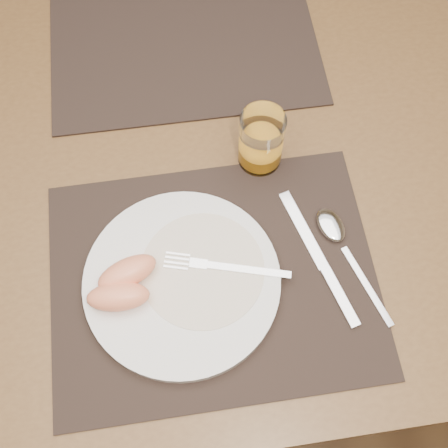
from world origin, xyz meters
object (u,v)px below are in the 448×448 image
at_px(placemat_near, 214,278).
at_px(plate, 182,281).
at_px(knife, 324,268).
at_px(fork, 216,266).
at_px(juice_glass, 261,142).
at_px(spoon, 336,234).
at_px(placemat_far, 183,36).
at_px(table, 195,173).

distance_m(placemat_near, plate, 0.04).
bearing_deg(knife, fork, 172.51).
bearing_deg(placemat_near, juice_glass, 62.13).
xyz_separation_m(plate, knife, (0.20, -0.01, -0.01)).
bearing_deg(spoon, juice_glass, 121.00).
height_order(fork, spoon, fork).
relative_size(plate, fork, 1.57).
bearing_deg(placemat_near, placemat_far, 88.92).
xyz_separation_m(placemat_near, juice_glass, (0.10, 0.18, 0.05)).
bearing_deg(knife, juice_glass, 107.13).
distance_m(fork, juice_glass, 0.20).
xyz_separation_m(plate, juice_glass, (0.14, 0.18, 0.04)).
distance_m(placemat_far, fork, 0.43).
height_order(placemat_near, juice_glass, juice_glass).
bearing_deg(placemat_far, fork, -90.44).
bearing_deg(fork, table, 92.07).
distance_m(placemat_far, juice_glass, 0.28).
relative_size(placemat_near, placemat_far, 1.00).
distance_m(placemat_near, juice_glass, 0.21).
height_order(placemat_near, placemat_far, same).
distance_m(knife, juice_glass, 0.20).
bearing_deg(spoon, fork, -171.06).
xyz_separation_m(placemat_far, plate, (-0.05, -0.44, 0.01)).
bearing_deg(placemat_near, knife, -3.46).
bearing_deg(placemat_far, spoon, -66.63).
distance_m(table, fork, 0.23).
distance_m(placemat_far, plate, 0.44).
xyz_separation_m(fork, spoon, (0.18, 0.03, -0.01)).
xyz_separation_m(spoon, juice_glass, (-0.09, 0.14, 0.04)).
height_order(knife, juice_glass, juice_glass).
relative_size(placemat_near, spoon, 2.38).
relative_size(table, knife, 6.47).
height_order(placemat_far, fork, fork).
bearing_deg(fork, placemat_far, 89.56).
xyz_separation_m(placemat_far, spoon, (0.17, -0.40, 0.01)).
bearing_deg(fork, knife, -7.49).
bearing_deg(juice_glass, spoon, -59.00).
bearing_deg(juice_glass, placemat_near, -117.87).
bearing_deg(spoon, plate, -169.98).
distance_m(placemat_near, knife, 0.16).
bearing_deg(plate, table, 79.48).
xyz_separation_m(knife, juice_glass, (-0.06, 0.19, 0.04)).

